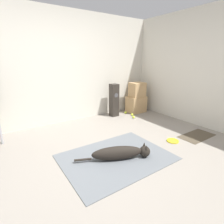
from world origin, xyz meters
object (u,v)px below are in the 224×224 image
at_px(floor_speaker, 114,100).
at_px(tennis_ball_by_boxes, 126,112).
at_px(tennis_ball_near_speaker, 134,117).
at_px(cardboard_box_upper, 137,90).
at_px(cardboard_box_lower, 136,104).
at_px(dog, 121,153).
at_px(frisbee, 173,141).
at_px(tennis_ball_loose_on_carpet, 132,115).

xyz_separation_m(floor_speaker, tennis_ball_by_boxes, (0.38, -0.03, -0.40)).
bearing_deg(tennis_ball_near_speaker, cardboard_box_upper, 41.17).
height_order(cardboard_box_lower, floor_speaker, floor_speaker).
height_order(dog, cardboard_box_lower, cardboard_box_lower).
xyz_separation_m(frisbee, cardboard_box_upper, (0.72, 1.83, 0.64)).
relative_size(floor_speaker, tennis_ball_by_boxes, 13.09).
bearing_deg(floor_speaker, tennis_ball_near_speaker, -57.32).
bearing_deg(frisbee, tennis_ball_loose_on_carpet, 76.75).
bearing_deg(tennis_ball_loose_on_carpet, frisbee, -103.25).
bearing_deg(tennis_ball_by_boxes, dog, -130.02).
bearing_deg(dog, frisbee, -2.65).
relative_size(cardboard_box_lower, tennis_ball_loose_on_carpet, 7.65).
distance_m(frisbee, floor_speaker, 1.95).
bearing_deg(floor_speaker, tennis_ball_loose_on_carpet, -34.33).
xyz_separation_m(tennis_ball_by_boxes, tennis_ball_near_speaker, (-0.09, -0.44, 0.00)).
xyz_separation_m(frisbee, tennis_ball_loose_on_carpet, (0.38, 1.62, 0.02)).
bearing_deg(floor_speaker, frisbee, -89.22).
height_order(cardboard_box_lower, tennis_ball_loose_on_carpet, cardboard_box_lower).
xyz_separation_m(cardboard_box_lower, tennis_ball_near_speaker, (-0.44, -0.41, -0.19)).
xyz_separation_m(tennis_ball_by_boxes, tennis_ball_loose_on_carpet, (0.02, -0.25, 0.00)).
bearing_deg(tennis_ball_near_speaker, frisbee, -100.73).
bearing_deg(frisbee, tennis_ball_by_boxes, 79.21).
height_order(frisbee, cardboard_box_lower, cardboard_box_lower).
xyz_separation_m(floor_speaker, tennis_ball_loose_on_carpet, (0.41, -0.28, -0.40)).
height_order(tennis_ball_by_boxes, tennis_ball_near_speaker, same).
bearing_deg(dog, tennis_ball_near_speaker, 43.75).
relative_size(dog, floor_speaker, 1.26).
bearing_deg(cardboard_box_lower, frisbee, -111.12).
height_order(dog, cardboard_box_upper, cardboard_box_upper).
bearing_deg(cardboard_box_upper, tennis_ball_near_speaker, -138.83).
bearing_deg(tennis_ball_near_speaker, cardboard_box_lower, 42.74).
distance_m(floor_speaker, tennis_ball_near_speaker, 0.68).
xyz_separation_m(frisbee, floor_speaker, (-0.03, 1.90, 0.42)).
xyz_separation_m(frisbee, tennis_ball_by_boxes, (0.36, 1.88, 0.02)).
distance_m(cardboard_box_upper, tennis_ball_loose_on_carpet, 0.74).
xyz_separation_m(dog, tennis_ball_near_speaker, (1.44, 1.38, -0.08)).
bearing_deg(dog, cardboard_box_lower, 43.52).
distance_m(frisbee, tennis_ball_near_speaker, 1.46).
relative_size(cardboard_box_lower, floor_speaker, 0.58).
bearing_deg(tennis_ball_loose_on_carpet, floor_speaker, 145.67).
relative_size(dog, tennis_ball_by_boxes, 16.44).
height_order(floor_speaker, tennis_ball_by_boxes, floor_speaker).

